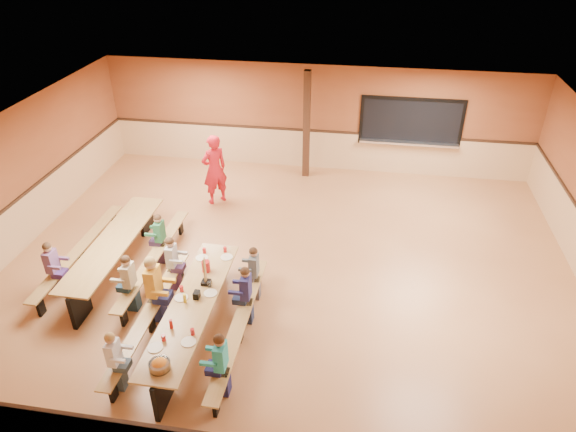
# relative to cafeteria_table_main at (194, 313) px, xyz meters

# --- Properties ---
(ground) EXTENTS (12.00, 12.00, 0.00)m
(ground) POSITION_rel_cafeteria_table_main_xyz_m (1.31, 2.26, -0.53)
(ground) COLOR #9E633C
(ground) RESTS_ON ground
(room_envelope) EXTENTS (12.04, 10.04, 3.02)m
(room_envelope) POSITION_rel_cafeteria_table_main_xyz_m (1.31, 2.26, 0.16)
(room_envelope) COLOR brown
(room_envelope) RESTS_ON ground
(kitchen_pass_through) EXTENTS (2.78, 0.28, 1.38)m
(kitchen_pass_through) POSITION_rel_cafeteria_table_main_xyz_m (3.91, 7.22, 0.96)
(kitchen_pass_through) COLOR black
(kitchen_pass_through) RESTS_ON ground
(structural_post) EXTENTS (0.18, 0.18, 3.00)m
(structural_post) POSITION_rel_cafeteria_table_main_xyz_m (1.11, 6.66, 0.97)
(structural_post) COLOR #311C10
(structural_post) RESTS_ON ground
(cafeteria_table_main) EXTENTS (1.91, 3.70, 0.74)m
(cafeteria_table_main) POSITION_rel_cafeteria_table_main_xyz_m (0.00, 0.00, 0.00)
(cafeteria_table_main) COLOR #A37A40
(cafeteria_table_main) RESTS_ON ground
(cafeteria_table_second) EXTENTS (1.91, 3.70, 0.74)m
(cafeteria_table_second) POSITION_rel_cafeteria_table_main_xyz_m (-2.21, 1.62, 0.00)
(cafeteria_table_second) COLOR #A37A40
(cafeteria_table_second) RESTS_ON ground
(seated_child_white_left) EXTENTS (0.33, 0.27, 1.13)m
(seated_child_white_left) POSITION_rel_cafeteria_table_main_xyz_m (-0.83, -1.31, 0.04)
(seated_child_white_left) COLOR white
(seated_child_white_left) RESTS_ON ground
(seated_adult_yellow) EXTENTS (0.44, 0.36, 1.36)m
(seated_adult_yellow) POSITION_rel_cafeteria_table_main_xyz_m (-0.83, 0.32, 0.15)
(seated_adult_yellow) COLOR gold
(seated_adult_yellow) RESTS_ON ground
(seated_child_grey_left) EXTENTS (0.35, 0.29, 1.17)m
(seated_child_grey_left) POSITION_rel_cafeteria_table_main_xyz_m (-0.83, 1.23, 0.06)
(seated_child_grey_left) COLOR #B7B7B7
(seated_child_grey_left) RESTS_ON ground
(seated_child_teal_right) EXTENTS (0.36, 0.30, 1.19)m
(seated_child_teal_right) POSITION_rel_cafeteria_table_main_xyz_m (0.83, -1.15, 0.07)
(seated_child_teal_right) COLOR #2AAAAF
(seated_child_teal_right) RESTS_ON ground
(seated_child_navy_right) EXTENTS (0.36, 0.30, 1.19)m
(seated_child_navy_right) POSITION_rel_cafeteria_table_main_xyz_m (0.83, 0.52, 0.07)
(seated_child_navy_right) COLOR navy
(seated_child_navy_right) RESTS_ON ground
(seated_child_char_right) EXTENTS (0.34, 0.28, 1.15)m
(seated_child_char_right) POSITION_rel_cafeteria_table_main_xyz_m (0.83, 1.19, 0.05)
(seated_child_char_right) COLOR #555E62
(seated_child_char_right) RESTS_ON ground
(seated_child_purple_sec) EXTENTS (0.36, 0.29, 1.18)m
(seated_child_purple_sec) POSITION_rel_cafeteria_table_main_xyz_m (-3.04, 0.69, 0.07)
(seated_child_purple_sec) COLOR #704877
(seated_child_purple_sec) RESTS_ON ground
(seated_child_green_sec) EXTENTS (0.35, 0.28, 1.16)m
(seated_child_green_sec) POSITION_rel_cafeteria_table_main_xyz_m (-1.39, 2.04, 0.05)
(seated_child_green_sec) COLOR #29683F
(seated_child_green_sec) RESTS_ON ground
(seated_child_tan_sec) EXTENTS (0.36, 0.30, 1.20)m
(seated_child_tan_sec) POSITION_rel_cafeteria_table_main_xyz_m (-1.39, 0.51, 0.07)
(seated_child_tan_sec) COLOR #BEB094
(seated_child_tan_sec) RESTS_ON ground
(standing_woman) EXTENTS (0.79, 0.78, 1.84)m
(standing_woman) POSITION_rel_cafeteria_table_main_xyz_m (-0.98, 4.77, 0.40)
(standing_woman) COLOR red
(standing_woman) RESTS_ON ground
(punch_pitcher) EXTENTS (0.16, 0.16, 0.22)m
(punch_pitcher) POSITION_rel_cafeteria_table_main_xyz_m (-0.03, 0.92, 0.32)
(punch_pitcher) COLOR red
(punch_pitcher) RESTS_ON cafeteria_table_main
(chip_bowl) EXTENTS (0.32, 0.32, 0.15)m
(chip_bowl) POSITION_rel_cafeteria_table_main_xyz_m (-0.01, -1.48, 0.29)
(chip_bowl) COLOR orange
(chip_bowl) RESTS_ON cafeteria_table_main
(napkin_dispenser) EXTENTS (0.10, 0.14, 0.13)m
(napkin_dispenser) POSITION_rel_cafeteria_table_main_xyz_m (0.04, 0.15, 0.28)
(napkin_dispenser) COLOR black
(napkin_dispenser) RESTS_ON cafeteria_table_main
(condiment_mustard) EXTENTS (0.06, 0.06, 0.17)m
(condiment_mustard) POSITION_rel_cafeteria_table_main_xyz_m (-0.13, 0.01, 0.30)
(condiment_mustard) COLOR yellow
(condiment_mustard) RESTS_ON cafeteria_table_main
(condiment_ketchup) EXTENTS (0.06, 0.06, 0.17)m
(condiment_ketchup) POSITION_rel_cafeteria_table_main_xyz_m (-0.14, -0.64, 0.30)
(condiment_ketchup) COLOR #B2140F
(condiment_ketchup) RESTS_ON cafeteria_table_main
(table_paddle) EXTENTS (0.16, 0.16, 0.56)m
(table_paddle) POSITION_rel_cafeteria_table_main_xyz_m (0.08, 0.55, 0.35)
(table_paddle) COLOR black
(table_paddle) RESTS_ON cafeteria_table_main
(place_settings) EXTENTS (0.65, 3.30, 0.11)m
(place_settings) POSITION_rel_cafeteria_table_main_xyz_m (0.00, 0.00, 0.27)
(place_settings) COLOR beige
(place_settings) RESTS_ON cafeteria_table_main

